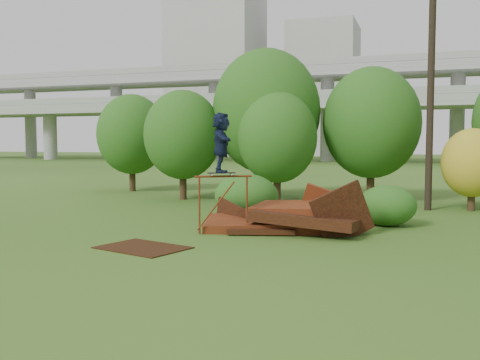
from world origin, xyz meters
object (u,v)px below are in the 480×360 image
(skater, at_px, (221,142))
(flat_plate, at_px, (143,248))
(utility_pole, at_px, (431,73))
(scrap_pile, at_px, (285,219))

(skater, distance_m, flat_plate, 4.13)
(flat_plate, relative_size, utility_pole, 0.20)
(skater, distance_m, utility_pole, 10.44)
(utility_pole, bearing_deg, flat_plate, -123.39)
(utility_pole, bearing_deg, scrap_pile, -121.85)
(scrap_pile, xyz_separation_m, flat_plate, (-2.87, -3.95, -0.35))
(scrap_pile, bearing_deg, utility_pole, 58.15)
(skater, relative_size, utility_pole, 0.16)
(scrap_pile, height_order, flat_plate, scrap_pile)
(scrap_pile, xyz_separation_m, skater, (-1.73, -1.10, 2.42))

